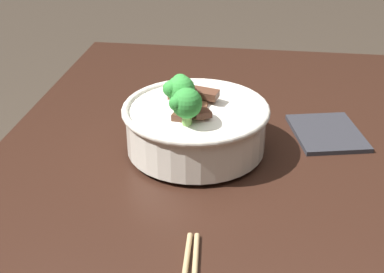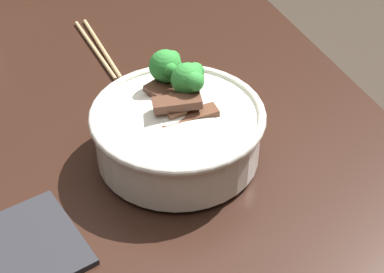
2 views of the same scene
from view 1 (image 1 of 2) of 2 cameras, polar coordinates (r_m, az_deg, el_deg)
name	(u,v)px [view 1 (image 1 of 2)]	position (r m, az deg, el deg)	size (l,w,h in m)	color
dining_table	(249,245)	(0.82, 6.27, -11.85)	(1.28, 0.86, 0.80)	black
rice_bowl	(197,123)	(0.83, 0.51, 1.54)	(0.24, 0.24, 0.14)	silver
folded_napkin	(328,133)	(0.94, 14.79, 0.39)	(0.14, 0.11, 0.01)	#28282D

